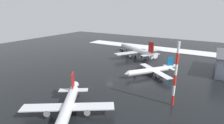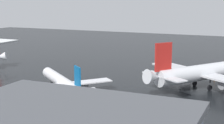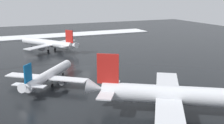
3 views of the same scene
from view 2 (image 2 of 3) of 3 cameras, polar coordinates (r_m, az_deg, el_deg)
ground_plane at (r=91.38m, az=-9.82°, el=-2.20°), size 240.00×240.00×0.00m
airplane_foreground_jet at (r=80.61m, az=15.93°, el=-1.48°), size 28.04×32.63×11.03m
airplane_far_rear at (r=73.20m, az=-8.27°, el=-3.32°), size 20.89×18.85×7.44m
ground_crew_by_nose_gear at (r=93.10m, az=16.73°, el=-1.65°), size 0.36×0.36×1.71m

